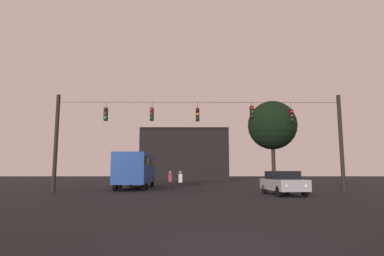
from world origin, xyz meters
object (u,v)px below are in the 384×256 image
(city_bus, at_px, (137,168))
(pedestrian_crossing_center, at_px, (170,180))
(car_near_right, at_px, (283,182))
(pedestrian_crossing_left, at_px, (275,180))
(tree_left_silhouette, at_px, (272,125))
(pedestrian_crossing_right, at_px, (180,181))

(city_bus, height_order, pedestrian_crossing_center, city_bus)
(city_bus, height_order, car_near_right, city_bus)
(pedestrian_crossing_left, relative_size, tree_left_silhouette, 0.16)
(city_bus, distance_m, pedestrian_crossing_left, 12.70)
(car_near_right, xyz_separation_m, pedestrian_crossing_center, (-7.41, 2.70, 0.06))
(car_near_right, bearing_deg, city_bus, 140.46)
(pedestrian_crossing_right, bearing_deg, pedestrian_crossing_center, 118.11)
(pedestrian_crossing_left, xyz_separation_m, pedestrian_crossing_center, (-7.72, -0.33, 0.01))
(pedestrian_crossing_center, height_order, tree_left_silhouette, tree_left_silhouette)
(car_near_right, xyz_separation_m, tree_left_silhouette, (3.13, 14.38, 5.78))
(pedestrian_crossing_right, bearing_deg, city_bus, 118.72)
(city_bus, bearing_deg, tree_left_silhouette, 21.12)
(pedestrian_crossing_right, bearing_deg, car_near_right, -10.38)
(city_bus, xyz_separation_m, pedestrian_crossing_right, (4.25, -7.76, -1.01))
(car_near_right, distance_m, pedestrian_crossing_right, 6.73)
(car_near_right, bearing_deg, pedestrian_crossing_left, 84.18)
(city_bus, distance_m, pedestrian_crossing_center, 7.24)
(pedestrian_crossing_center, distance_m, tree_left_silhouette, 16.74)
(pedestrian_crossing_center, bearing_deg, pedestrian_crossing_right, -61.89)
(pedestrian_crossing_left, relative_size, pedestrian_crossing_right, 0.99)
(city_bus, distance_m, pedestrian_crossing_right, 8.91)
(city_bus, xyz_separation_m, tree_left_silhouette, (14.00, 5.41, 4.71))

